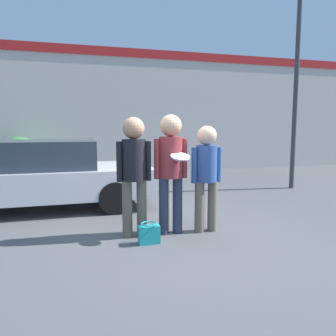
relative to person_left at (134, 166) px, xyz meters
The scene contains 9 objects.
ground_plane 1.18m from the person_left, 18.02° to the right, with size 56.00×56.00×0.00m, color #4C4C4F.
storefront_building 7.06m from the person_left, 86.20° to the left, with size 24.00×0.22×4.34m.
person_left is the anchor object (origin of this frame).
person_middle_with_frisbee 0.56m from the person_left, ahead, with size 0.52×0.57×1.83m.
person_right 1.13m from the person_left, ahead, with size 0.49×0.32×1.66m.
parked_car_near 2.72m from the person_left, 124.02° to the left, with size 4.35×1.92×1.38m.
street_lamp 6.36m from the person_left, 28.37° to the left, with size 1.53×0.35×6.18m.
shrub 6.58m from the person_left, 111.81° to the left, with size 1.35×1.35×1.35m.
handbag 1.01m from the person_left, 70.07° to the right, with size 0.30×0.23×0.30m.
Camera 1 is at (-1.31, -4.60, 1.64)m, focal length 35.00 mm.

